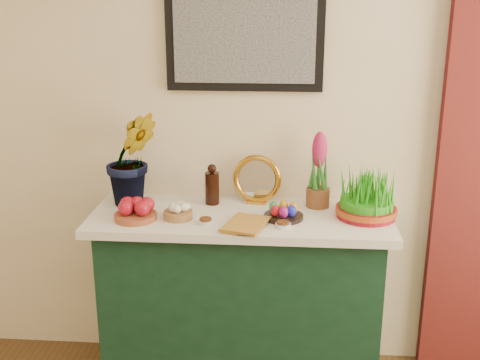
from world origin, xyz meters
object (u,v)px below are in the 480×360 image
object	(u,v)px
book	(228,221)
wheatgrass_sabzeh	(367,197)
sideboard	(241,302)
mirror	(257,180)
hyacinth_green	(131,143)

from	to	relation	value
book	wheatgrass_sabzeh	xyz separation A→B (m)	(0.62, 0.14, 0.08)
sideboard	book	size ratio (longest dim) A/B	5.81
mirror	wheatgrass_sabzeh	distance (m)	0.54
hyacinth_green	book	distance (m)	0.61
mirror	sideboard	bearing A→B (deg)	-112.38
sideboard	mirror	bearing A→B (deg)	67.62
hyacinth_green	mirror	bearing A→B (deg)	-19.02
hyacinth_green	wheatgrass_sabzeh	xyz separation A→B (m)	(1.11, -0.10, -0.20)
mirror	book	world-z (taller)	mirror
hyacinth_green	book	size ratio (longest dim) A/B	2.71
hyacinth_green	mirror	distance (m)	0.63
hyacinth_green	mirror	world-z (taller)	hyacinth_green
hyacinth_green	sideboard	bearing A→B (deg)	-35.64
hyacinth_green	book	xyz separation A→B (m)	(0.48, -0.24, -0.29)
hyacinth_green	mirror	xyz separation A→B (m)	(0.60, 0.06, -0.19)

